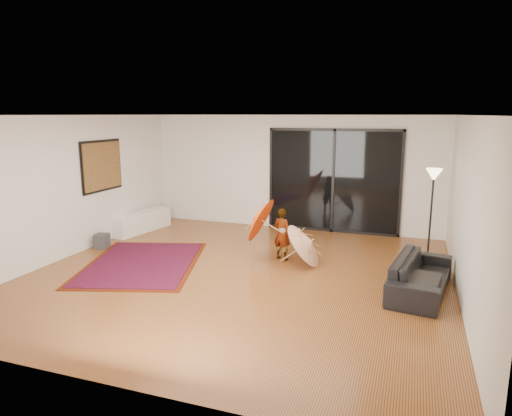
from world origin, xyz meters
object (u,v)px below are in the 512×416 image
at_px(ottoman, 416,288).
at_px(child, 282,234).
at_px(media_console, 141,222).
at_px(sofa, 421,275).

bearing_deg(ottoman, child, 153.46).
height_order(media_console, child, child).
bearing_deg(child, ottoman, 172.27).
xyz_separation_m(sofa, ottoman, (-0.07, -0.35, -0.09)).
height_order(ottoman, child, child).
xyz_separation_m(sofa, child, (-2.48, 0.85, 0.22)).
bearing_deg(sofa, media_console, 82.40).
relative_size(media_console, sofa, 0.86).
distance_m(sofa, ottoman, 0.37).
relative_size(ottoman, child, 0.65).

